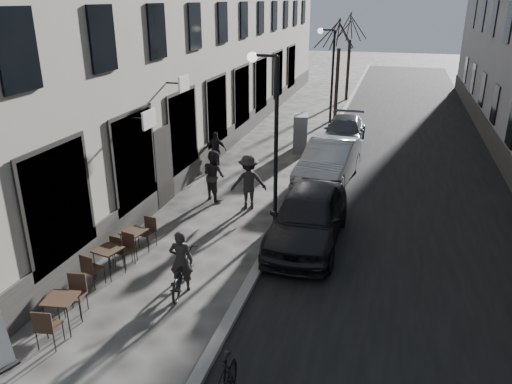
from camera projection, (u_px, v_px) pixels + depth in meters
The scene contains 19 objects.
ground at pixel (202, 353), 9.68m from camera, with size 120.00×120.00×0.00m, color #312F2D.
road at pixel (406, 147), 23.07m from camera, with size 7.30×60.00×0.00m, color black.
kerb at pixel (328, 140), 23.97m from camera, with size 0.25×60.00×0.12m, color gray.
streetlamp_near at pixel (270, 123), 13.96m from camera, with size 0.90×0.28×5.09m.
streetlamp_far at pixel (329, 69), 24.73m from camera, with size 0.90×0.28×5.09m.
tree_near at pixel (340, 33), 26.86m from camera, with size 2.40×2.40×5.70m.
tree_far at pixel (351, 27), 32.24m from camera, with size 2.40×2.40×5.70m.
bistro_set_a at pixel (62, 310), 10.24m from camera, with size 0.69×1.54×0.89m.
bistro_set_b at pixel (109, 259), 12.26m from camera, with size 0.72×1.51×0.86m.
bistro_set_c at pixel (135, 240), 13.23m from camera, with size 0.68×1.47×0.84m.
utility_cabinet at pixel (300, 133), 22.20m from camera, with size 0.61×1.11×1.66m, color slate.
bicycle at pixel (182, 272), 11.67m from camera, with size 0.61×1.76×0.92m, color black.
cyclist_rider at pixel (181, 260), 11.56m from camera, with size 0.55×0.36×1.51m, color black.
pedestrian_near at pixel (214, 175), 16.79m from camera, with size 0.85×0.66×1.74m, color #272421.
pedestrian_mid at pixel (249, 182), 16.10m from camera, with size 1.16×0.67×1.80m, color black.
pedestrian_far at pixel (215, 150), 19.92m from camera, with size 0.89×0.37×1.51m, color black.
car_near at pixel (308, 216), 13.79m from camera, with size 1.88×4.68×1.59m, color black.
car_mid at pixel (329, 162), 18.49m from camera, with size 1.64×4.71×1.55m, color #92969A.
car_far at pixel (344, 132), 23.10m from camera, with size 1.81×4.44×1.29m, color #3D4148.
Camera 1 is at (3.14, -7.31, 6.43)m, focal length 35.00 mm.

